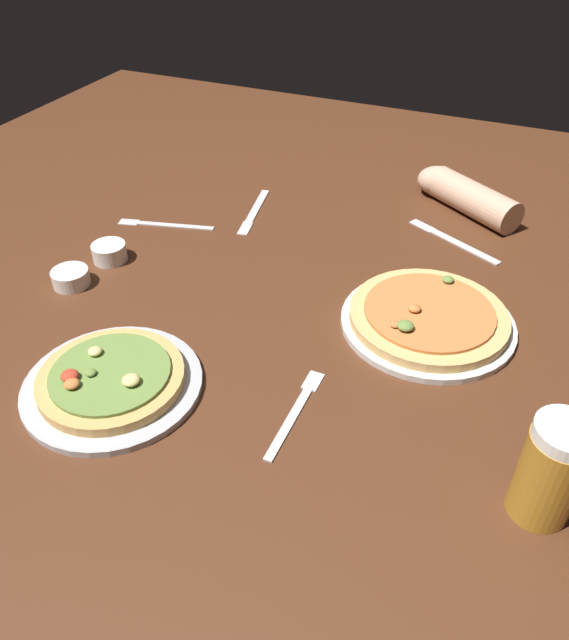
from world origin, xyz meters
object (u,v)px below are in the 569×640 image
at_px(ramekin_sauce, 71,278).
at_px(knife_spare, 254,211).
at_px(pizza_plate_far, 428,318).
at_px(beer_mug_dark, 554,473).
at_px(fork_left, 164,224).
at_px(diner_arm, 463,194).
at_px(fork_spare, 296,410).
at_px(pizza_plate_near, 112,381).
at_px(ramekin_butter, 109,252).
at_px(knife_right, 453,240).

xyz_separation_m(ramekin_sauce, knife_spare, (0.20, 0.41, -0.01)).
xyz_separation_m(pizza_plate_far, beer_mug_dark, (0.23, -0.33, 0.06)).
bearing_deg(knife_spare, pizza_plate_far, -29.00).
distance_m(fork_left, diner_arm, 0.70).
bearing_deg(knife_spare, beer_mug_dark, -40.16).
bearing_deg(knife_spare, fork_spare, -58.68).
bearing_deg(pizza_plate_near, ramekin_butter, 126.47).
relative_size(ramekin_sauce, knife_right, 0.33).
bearing_deg(ramekin_sauce, ramekin_butter, 81.28).
bearing_deg(fork_spare, knife_right, 78.75).
bearing_deg(ramekin_butter, knife_spare, 58.84).
xyz_separation_m(beer_mug_dark, diner_arm, (-0.26, 0.80, -0.04)).
distance_m(fork_left, fork_spare, 0.65).
relative_size(beer_mug_dark, ramekin_butter, 2.21).
relative_size(beer_mug_dark, ramekin_sauce, 2.15).
bearing_deg(diner_arm, pizza_plate_near, -115.35).
distance_m(pizza_plate_far, fork_spare, 0.32).
distance_m(beer_mug_dark, ramekin_sauce, 0.92).
height_order(fork_left, knife_spare, same).
xyz_separation_m(ramekin_sauce, fork_spare, (0.54, -0.14, -0.01)).
bearing_deg(knife_right, diner_arm, 95.11).
xyz_separation_m(fork_spare, knife_spare, (-0.34, 0.55, 0.00)).
bearing_deg(ramekin_butter, fork_spare, -25.19).
bearing_deg(fork_left, knife_right, 17.17).
height_order(fork_spare, knife_spare, same).
bearing_deg(beer_mug_dark, pizza_plate_near, -177.09).
bearing_deg(knife_right, ramekin_sauce, -144.78).
distance_m(pizza_plate_far, ramekin_sauce, 0.69).
distance_m(pizza_plate_far, diner_arm, 0.48).
xyz_separation_m(beer_mug_dark, ramekin_butter, (-0.89, 0.28, -0.06)).
bearing_deg(knife_right, fork_left, -162.83).
bearing_deg(fork_spare, pizza_plate_far, 64.88).
height_order(pizza_plate_near, diner_arm, diner_arm).
relative_size(pizza_plate_far, ramekin_sauce, 4.31).
xyz_separation_m(pizza_plate_near, diner_arm, (0.40, 0.84, 0.02)).
xyz_separation_m(pizza_plate_far, knife_spare, (-0.47, 0.26, -0.01)).
relative_size(ramekin_butter, diner_arm, 0.27).
distance_m(pizza_plate_near, knife_right, 0.79).
bearing_deg(ramekin_butter, fork_left, 82.30).
bearing_deg(pizza_plate_far, ramekin_sauce, -167.46).
bearing_deg(knife_right, pizza_plate_near, -121.28).
bearing_deg(ramekin_sauce, pizza_plate_far, 12.54).
bearing_deg(fork_spare, diner_arm, 82.11).
xyz_separation_m(ramekin_sauce, diner_arm, (0.65, 0.63, 0.02)).
height_order(pizza_plate_near, ramekin_sauce, pizza_plate_near).
bearing_deg(knife_right, beer_mug_dark, -69.44).
bearing_deg(pizza_plate_near, ramekin_sauce, 139.83).
bearing_deg(knife_spare, fork_left, -139.66).
relative_size(beer_mug_dark, fork_spare, 0.78).
bearing_deg(ramekin_butter, beer_mug_dark, -17.68).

